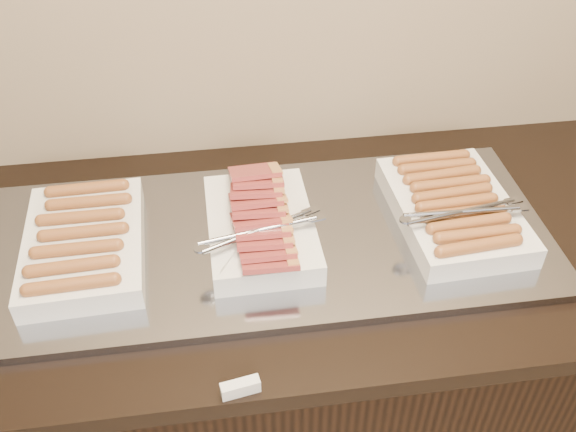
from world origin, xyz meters
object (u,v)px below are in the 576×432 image
object	(u,v)px
dish_right	(454,208)
dish_center	(260,225)
counter	(272,371)
warming_tray	(263,240)
dish_left	(84,242)

from	to	relation	value
dish_right	dish_center	bearing A→B (deg)	177.69
counter	dish_center	xyz separation A→B (m)	(-0.02, -0.00, 0.50)
dish_center	dish_right	size ratio (longest dim) A/B	0.94
counter	warming_tray	distance (m)	0.46
counter	dish_center	world-z (taller)	dish_center
warming_tray	dish_left	world-z (taller)	dish_left
dish_center	dish_right	bearing A→B (deg)	-0.56
dish_left	dish_right	distance (m)	0.77
dish_left	warming_tray	bearing A→B (deg)	-2.26
counter	dish_left	distance (m)	0.62
dish_left	dish_center	xyz separation A→B (m)	(0.36, -0.00, 0.01)
warming_tray	dish_center	bearing A→B (deg)	-137.92
warming_tray	dish_right	size ratio (longest dim) A/B	3.28
dish_right	dish_left	bearing A→B (deg)	177.30
warming_tray	dish_right	distance (m)	0.41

